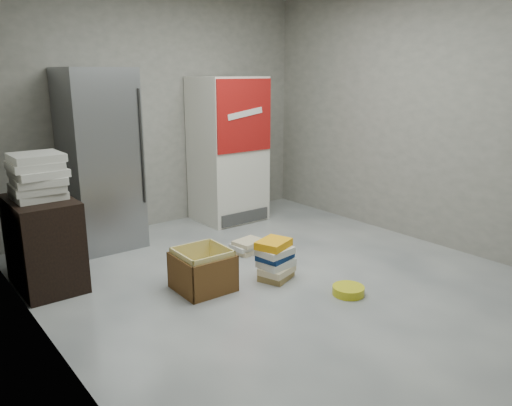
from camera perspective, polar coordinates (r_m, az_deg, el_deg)
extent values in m
plane|color=beige|center=(4.52, 4.62, -9.53)|extent=(5.00, 5.00, 0.00)
cube|color=gray|center=(6.21, -11.10, 10.30)|extent=(4.00, 0.04, 2.80)
cube|color=gray|center=(3.16, -22.85, 5.31)|extent=(0.04, 5.00, 2.80)
cube|color=gray|center=(5.69, 20.19, 9.30)|extent=(0.04, 5.00, 2.80)
cube|color=#96989D|center=(5.56, -17.41, 4.73)|extent=(0.70, 0.70, 1.90)
cylinder|color=#333333|center=(5.33, -12.92, 6.26)|extent=(0.02, 0.02, 1.19)
cube|color=silver|center=(6.33, -3.25, 6.07)|extent=(0.80, 0.70, 1.80)
cube|color=#A61311|center=(5.98, -1.32, 9.93)|extent=(0.78, 0.02, 0.85)
cube|color=white|center=(5.97, -1.23, 10.18)|extent=(0.50, 0.01, 0.14)
cube|color=#3F3F3F|center=(6.21, -1.25, -1.63)|extent=(0.70, 0.02, 0.15)
cube|color=black|center=(4.77, -23.08, -4.21)|extent=(0.50, 0.80, 0.80)
cube|color=silver|center=(4.67, -23.62, 0.87)|extent=(0.41, 0.41, 0.06)
cube|color=silver|center=(4.65, -23.74, 1.61)|extent=(0.41, 0.41, 0.06)
cube|color=silver|center=(4.63, -23.60, 2.40)|extent=(0.42, 0.42, 0.06)
cube|color=silver|center=(4.61, -23.59, 3.19)|extent=(0.43, 0.43, 0.06)
cube|color=silver|center=(4.61, -23.96, 3.98)|extent=(0.40, 0.40, 0.06)
cube|color=silver|center=(4.61, -23.83, 4.81)|extent=(0.40, 0.40, 0.06)
cube|color=#9A804B|center=(4.66, 2.32, -8.26)|extent=(0.37, 0.34, 0.06)
cube|color=beige|center=(4.62, 2.40, -7.65)|extent=(0.36, 0.32, 0.06)
cube|color=silver|center=(4.61, 2.31, -6.86)|extent=(0.33, 0.27, 0.07)
cube|color=navy|center=(4.60, 2.19, -6.09)|extent=(0.35, 0.31, 0.06)
cube|color=silver|center=(4.56, 2.19, -5.52)|extent=(0.33, 0.28, 0.06)
cube|color=#FDA713|center=(4.55, 2.02, -4.69)|extent=(0.37, 0.33, 0.07)
cube|color=beige|center=(5.32, -1.04, -5.38)|extent=(0.34, 0.28, 0.04)
cube|color=silver|center=(5.30, -1.12, -4.93)|extent=(0.31, 0.25, 0.05)
cube|color=beige|center=(5.28, -0.82, -4.49)|extent=(0.33, 0.28, 0.04)
cube|color=yellow|center=(4.49, -6.05, -9.63)|extent=(0.44, 0.44, 0.01)
cube|color=brown|center=(4.61, -7.53, -6.92)|extent=(0.46, 0.02, 0.33)
cube|color=brown|center=(4.25, -4.56, -8.74)|extent=(0.46, 0.02, 0.33)
cube|color=brown|center=(4.33, -8.66, -8.42)|extent=(0.02, 0.46, 0.33)
cube|color=brown|center=(4.53, -3.68, -7.17)|extent=(0.02, 0.46, 0.33)
cube|color=yellow|center=(4.58, -7.42, -6.73)|extent=(0.42, 0.02, 0.37)
cube|color=yellow|center=(4.26, -4.71, -8.37)|extent=(0.42, 0.02, 0.37)
cube|color=yellow|center=(4.33, -8.44, -8.10)|extent=(0.02, 0.42, 0.37)
cube|color=yellow|center=(4.52, -3.89, -6.97)|extent=(0.02, 0.42, 0.37)
cylinder|color=yellow|center=(4.42, 10.51, -9.80)|extent=(0.34, 0.34, 0.07)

